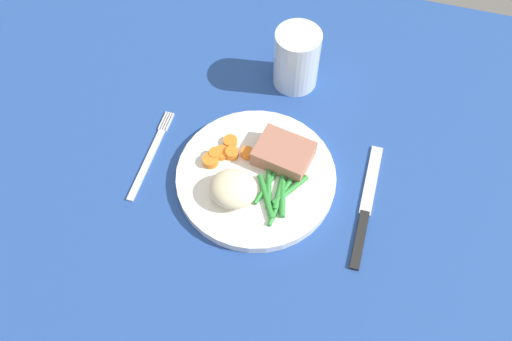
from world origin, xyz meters
TOP-DOWN VIEW (x-y plane):
  - dining_table at (0.00, 0.00)cm, footprint 120.00×90.00cm
  - dinner_plate at (0.89, -1.30)cm, footprint 23.48×23.48cm
  - meat_portion at (4.06, 2.40)cm, footprint 9.02×7.52cm
  - mashed_potatoes at (-1.22, -5.53)cm, footprint 6.82×6.21cm
  - carrot_slices at (-4.46, 0.66)cm, footprint 6.91×6.41cm
  - green_beans at (4.70, -3.30)cm, footprint 7.32×10.55cm
  - fork at (-15.73, -1.56)cm, footprint 1.44×16.60cm
  - knife at (17.38, -1.59)cm, footprint 1.70×20.50cm
  - water_glass at (1.87, 19.10)cm, footprint 7.32×7.32cm

SIDE VIEW (x-z plane):
  - dining_table at x=0.00cm, z-range 0.00..2.00cm
  - knife at x=17.38cm, z-range 1.88..2.52cm
  - fork at x=-15.73cm, z-range 2.00..2.40cm
  - dinner_plate at x=0.89cm, z-range 2.00..3.60cm
  - green_beans at x=4.70cm, z-range 3.56..4.45cm
  - carrot_slices at x=-4.46cm, z-range 3.51..4.77cm
  - meat_portion at x=4.06cm, z-range 3.60..6.36cm
  - mashed_potatoes at x=-1.22cm, z-range 3.60..7.28cm
  - water_glass at x=1.87cm, z-range 1.33..11.63cm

